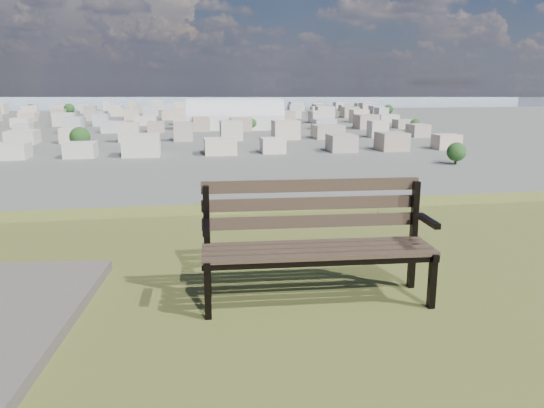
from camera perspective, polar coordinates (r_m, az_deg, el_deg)
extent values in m
cube|color=#423626|center=(3.73, 5.48, -5.69)|extent=(1.68, 0.17, 0.03)
cube|color=#423626|center=(3.83, 5.14, -5.16)|extent=(1.68, 0.17, 0.03)
cube|color=#423626|center=(3.94, 4.81, -4.66)|extent=(1.68, 0.17, 0.03)
cube|color=#423626|center=(4.04, 4.50, -4.19)|extent=(1.68, 0.17, 0.03)
cube|color=#423626|center=(4.07, 4.34, -1.87)|extent=(1.68, 0.13, 0.09)
cube|color=#423626|center=(4.06, 4.31, 0.06)|extent=(1.68, 0.13, 0.09)
cube|color=#423626|center=(4.06, 4.29, 2.00)|extent=(1.68, 0.13, 0.09)
cube|color=black|center=(3.71, -6.93, -9.23)|extent=(0.05, 0.06, 0.41)
cube|color=black|center=(4.01, -6.99, -4.10)|extent=(0.05, 0.06, 0.86)
cube|color=black|center=(3.82, -6.99, -5.71)|extent=(0.07, 0.47, 0.05)
cube|color=black|center=(3.71, -7.09, -2.52)|extent=(0.07, 0.34, 0.04)
cube|color=black|center=(4.02, 16.86, -7.92)|extent=(0.05, 0.06, 0.41)
cube|color=black|center=(4.30, 14.97, -3.28)|extent=(0.05, 0.06, 0.86)
cube|color=black|center=(4.12, 16.01, -4.72)|extent=(0.07, 0.47, 0.05)
cube|color=black|center=(4.02, 16.47, -1.74)|extent=(0.07, 0.34, 0.04)
cube|color=black|center=(3.73, 5.50, -6.35)|extent=(1.68, 0.13, 0.04)
cube|color=black|center=(4.06, 4.47, -4.72)|extent=(1.68, 0.13, 0.04)
cone|color=brown|center=(6.20, 11.30, -1.40)|extent=(0.08, 0.08, 0.18)
cube|color=silver|center=(315.76, -3.95, 8.62)|extent=(57.79, 28.37, 6.22)
cylinder|color=silver|center=(315.55, -3.96, 9.18)|extent=(57.79, 28.37, 23.63)
cube|color=beige|center=(212.43, -26.18, 5.35)|extent=(11.00, 11.00, 7.00)
cube|color=#A79A8F|center=(206.91, -19.78, 5.75)|extent=(11.00, 11.00, 7.00)
cube|color=#C7AE9E|center=(204.09, -13.10, 6.08)|extent=(11.00, 11.00, 7.00)
cube|color=#B2B2B7|center=(204.06, -6.32, 6.34)|extent=(11.00, 11.00, 7.00)
cube|color=beige|center=(206.84, 0.37, 6.50)|extent=(11.00, 11.00, 7.00)
cube|color=tan|center=(212.31, 6.80, 6.58)|extent=(11.00, 11.00, 7.00)
cube|color=beige|center=(220.28, 12.84, 6.58)|extent=(11.00, 11.00, 7.00)
cube|color=beige|center=(230.48, 18.40, 6.51)|extent=(11.00, 11.00, 7.00)
cube|color=#C7AE9E|center=(263.55, -25.70, 6.62)|extent=(11.00, 11.00, 7.00)
cube|color=#B2B2B7|center=(258.01, -20.55, 6.97)|extent=(11.00, 11.00, 7.00)
cube|color=beige|center=(254.61, -15.20, 7.26)|extent=(11.00, 11.00, 7.00)
cube|color=tan|center=(253.46, -9.75, 7.50)|extent=(11.00, 11.00, 7.00)
cube|color=beige|center=(254.57, -4.30, 7.67)|extent=(11.00, 11.00, 7.00)
cube|color=beige|center=(257.93, 1.07, 7.77)|extent=(11.00, 11.00, 7.00)
cube|color=beige|center=(263.43, 6.25, 7.81)|extent=(11.00, 11.00, 7.00)
cube|color=#A79A8F|center=(270.96, 11.19, 7.78)|extent=(11.00, 11.00, 7.00)
cube|color=#C7AE9E|center=(280.34, 15.82, 7.71)|extent=(11.00, 11.00, 7.00)
cube|color=tan|center=(314.76, -25.38, 7.48)|extent=(11.00, 11.00, 7.00)
cube|color=beige|center=(309.21, -21.06, 7.78)|extent=(11.00, 11.00, 7.00)
cube|color=beige|center=(305.44, -16.61, 8.05)|extent=(11.00, 11.00, 7.00)
cube|color=beige|center=(303.53, -12.06, 8.27)|extent=(11.00, 11.00, 7.00)
cube|color=#A79A8F|center=(303.52, -7.49, 8.44)|extent=(11.00, 11.00, 7.00)
cube|color=#C7AE9E|center=(305.39, -2.93, 8.56)|extent=(11.00, 11.00, 7.00)
cube|color=#B2B2B7|center=(309.12, 1.54, 8.62)|extent=(11.00, 11.00, 7.00)
cube|color=beige|center=(314.65, 5.88, 8.64)|extent=(11.00, 11.00, 7.00)
cube|color=tan|center=(321.87, 10.05, 8.60)|extent=(11.00, 11.00, 7.00)
cube|color=beige|center=(330.68, 14.01, 8.53)|extent=(11.00, 11.00, 7.00)
cube|color=#A79A8F|center=(366.03, -25.14, 8.09)|extent=(11.00, 11.00, 7.00)
cube|color=#C7AE9E|center=(360.47, -21.43, 8.36)|extent=(11.00, 11.00, 7.00)
cube|color=#B2B2B7|center=(356.44, -17.62, 8.60)|extent=(11.00, 11.00, 7.00)
cube|color=beige|center=(353.99, -13.72, 8.81)|extent=(11.00, 11.00, 7.00)
cube|color=tan|center=(353.16, -9.79, 8.98)|extent=(11.00, 11.00, 7.00)
cube|color=beige|center=(353.96, -5.86, 9.11)|extent=(11.00, 11.00, 7.00)
cube|color=beige|center=(356.38, -1.96, 9.19)|extent=(11.00, 11.00, 7.00)
cube|color=beige|center=(360.38, 1.88, 9.23)|extent=(11.00, 11.00, 7.00)
cube|color=#A79A8F|center=(365.92, 5.61, 9.23)|extent=(11.00, 11.00, 7.00)
cube|color=#C7AE9E|center=(372.92, 9.22, 9.20)|extent=(11.00, 11.00, 7.00)
cube|color=#B2B2B7|center=(381.31, 12.68, 9.13)|extent=(11.00, 11.00, 7.00)
cube|color=beige|center=(417.34, -24.97, 8.56)|extent=(11.00, 11.00, 7.00)
cube|color=beige|center=(411.77, -21.71, 8.80)|extent=(11.00, 11.00, 7.00)
cube|color=beige|center=(407.54, -18.37, 9.02)|extent=(11.00, 11.00, 7.00)
cube|color=#A79A8F|center=(404.69, -14.97, 9.21)|extent=(11.00, 11.00, 7.00)
cube|color=#C7AE9E|center=(403.25, -11.53, 9.37)|extent=(11.00, 11.00, 7.00)
cube|color=#B2B2B7|center=(403.24, -8.08, 9.50)|extent=(11.00, 11.00, 7.00)
cube|color=beige|center=(404.65, -4.63, 9.60)|extent=(11.00, 11.00, 7.00)
cube|color=tan|center=(407.48, -1.22, 9.66)|extent=(11.00, 11.00, 7.00)
cube|color=beige|center=(411.68, 2.13, 9.69)|extent=(11.00, 11.00, 7.00)
cube|color=beige|center=(417.23, 5.41, 9.68)|extent=(11.00, 11.00, 7.00)
cube|color=beige|center=(424.07, 8.58, 9.65)|extent=(11.00, 11.00, 7.00)
cube|color=#A79A8F|center=(432.13, 11.65, 9.59)|extent=(11.00, 11.00, 7.00)
cube|color=beige|center=(468.67, -24.83, 8.92)|extent=(11.00, 11.00, 7.00)
cube|color=tan|center=(463.10, -21.93, 9.14)|extent=(11.00, 11.00, 7.00)
cube|color=beige|center=(458.71, -18.96, 9.34)|extent=(11.00, 11.00, 7.00)
cube|color=beige|center=(455.55, -15.95, 9.52)|extent=(11.00, 11.00, 7.00)
cube|color=beige|center=(453.64, -12.89, 9.68)|extent=(11.00, 11.00, 7.00)
cube|color=#A79A8F|center=(453.00, -9.82, 9.81)|extent=(11.00, 11.00, 7.00)
cube|color=#C7AE9E|center=(453.62, -6.74, 9.91)|extent=(11.00, 11.00, 7.00)
cube|color=#B2B2B7|center=(455.51, -3.68, 9.98)|extent=(11.00, 11.00, 7.00)
cube|color=beige|center=(458.65, -0.65, 10.03)|extent=(11.00, 11.00, 7.00)
cube|color=tan|center=(463.01, 2.33, 10.04)|extent=(11.00, 11.00, 7.00)
cube|color=beige|center=(468.57, 5.25, 10.04)|extent=(11.00, 11.00, 7.00)
cube|color=beige|center=(475.27, 8.09, 10.00)|extent=(11.00, 11.00, 7.00)
cube|color=beige|center=(483.07, 10.84, 9.95)|extent=(11.00, 11.00, 7.00)
cube|color=#B2B2B7|center=(520.02, -24.72, 9.21)|extent=(11.00, 11.00, 7.00)
cube|color=beige|center=(514.45, -22.10, 9.41)|extent=(11.00, 11.00, 7.00)
cube|color=tan|center=(509.94, -19.44, 9.60)|extent=(11.00, 11.00, 7.00)
cube|color=beige|center=(506.53, -16.72, 9.77)|extent=(11.00, 11.00, 7.00)
cube|color=beige|center=(504.24, -13.98, 9.91)|extent=(11.00, 11.00, 7.00)
cube|color=beige|center=(503.08, -11.21, 10.04)|extent=(11.00, 11.00, 7.00)
cube|color=#A79A8F|center=(503.07, -8.44, 10.15)|extent=(11.00, 11.00, 7.00)
cube|color=#C7AE9E|center=(504.21, -5.67, 10.23)|extent=(11.00, 11.00, 7.00)
cube|color=#B2B2B7|center=(506.48, -2.92, 10.28)|extent=(11.00, 11.00, 7.00)
cube|color=beige|center=(509.87, -0.19, 10.32)|extent=(11.00, 11.00, 7.00)
cube|color=tan|center=(514.36, 2.49, 10.33)|extent=(11.00, 11.00, 7.00)
cube|color=beige|center=(519.92, 5.12, 10.32)|extent=(11.00, 11.00, 7.00)
cube|color=beige|center=(526.51, 7.69, 10.29)|extent=(11.00, 11.00, 7.00)
cube|color=beige|center=(534.11, 10.19, 10.24)|extent=(11.00, 11.00, 7.00)
cube|color=#C7AE9E|center=(577.91, -26.95, 9.25)|extent=(11.00, 11.00, 7.00)
cube|color=#B2B2B7|center=(571.39, -24.62, 9.45)|extent=(11.00, 11.00, 7.00)
cube|color=beige|center=(565.81, -22.25, 9.63)|extent=(11.00, 11.00, 7.00)
cube|color=tan|center=(561.20, -19.82, 9.81)|extent=(11.00, 11.00, 7.00)
cube|color=beige|center=(557.58, -17.36, 9.96)|extent=(11.00, 11.00, 7.00)
cube|color=beige|center=(554.99, -14.87, 10.11)|extent=(11.00, 11.00, 7.00)
cube|color=beige|center=(553.42, -12.36, 10.23)|extent=(11.00, 11.00, 7.00)
cube|color=#A79A8F|center=(552.89, -9.83, 10.33)|extent=(11.00, 11.00, 7.00)
cube|color=#C7AE9E|center=(553.40, -7.31, 10.42)|extent=(11.00, 11.00, 7.00)
cube|color=#B2B2B7|center=(554.95, -4.79, 10.48)|extent=(11.00, 11.00, 7.00)
cube|color=beige|center=(557.53, -2.29, 10.53)|extent=(11.00, 11.00, 7.00)
cube|color=tan|center=(561.12, 0.18, 10.55)|extent=(11.00, 11.00, 7.00)
cube|color=beige|center=(565.72, 2.62, 10.56)|extent=(11.00, 11.00, 7.00)
cube|color=beige|center=(571.28, 5.01, 10.55)|extent=(11.00, 11.00, 7.00)
cube|color=beige|center=(577.79, 7.36, 10.52)|extent=(11.00, 11.00, 7.00)
cube|color=#A79A8F|center=(585.21, 9.64, 10.47)|extent=(11.00, 11.00, 7.00)
cylinder|color=#2D2116|center=(187.32, 19.15, 4.36)|extent=(0.80, 0.80, 2.10)
sphere|color=#133816|center=(186.92, 19.22, 5.32)|extent=(6.30, 6.30, 6.30)
cylinder|color=#2D2116|center=(227.42, -19.88, 5.78)|extent=(0.80, 0.80, 2.70)
sphere|color=#133816|center=(227.00, -19.96, 6.79)|extent=(8.10, 8.10, 8.10)
cylinder|color=#2D2116|center=(311.86, 15.11, 7.76)|extent=(0.80, 0.80, 1.95)
sphere|color=#133816|center=(311.63, 15.15, 8.30)|extent=(5.85, 5.85, 5.85)
cylinder|color=#2D2116|center=(407.62, -1.22, 9.33)|extent=(0.80, 0.80, 2.25)
sphere|color=#133816|center=(407.42, -1.22, 9.80)|extent=(6.75, 6.75, 6.75)
cylinder|color=#2D2116|center=(471.80, -20.94, 9.02)|extent=(0.80, 0.80, 2.85)
sphere|color=#133816|center=(471.59, -20.98, 9.54)|extent=(8.55, 8.55, 8.55)
cylinder|color=#2D2116|center=(519.63, -24.48, 8.97)|extent=(0.80, 0.80, 2.40)
sphere|color=#133816|center=(519.46, -24.51, 9.37)|extent=(7.20, 7.20, 7.20)
cylinder|color=#2D2116|center=(306.08, -2.18, 8.12)|extent=(0.80, 0.80, 2.10)
sphere|color=#133816|center=(305.83, -2.18, 8.71)|extent=(6.30, 6.30, 6.30)
cylinder|color=#2D2116|center=(455.96, 12.39, 9.44)|extent=(0.80, 0.80, 2.55)
sphere|color=#133816|center=(455.76, 12.41, 9.92)|extent=(7.65, 7.65, 7.65)
cube|color=#8896AE|center=(902.80, -9.85, 11.04)|extent=(2400.00, 700.00, 0.12)
cube|color=#94A6B7|center=(1410.38, -26.73, 11.61)|extent=(600.00, 220.00, 55.00)
cube|color=#94A6B7|center=(1400.45, -3.61, 12.72)|extent=(700.00, 220.00, 45.00)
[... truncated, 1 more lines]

